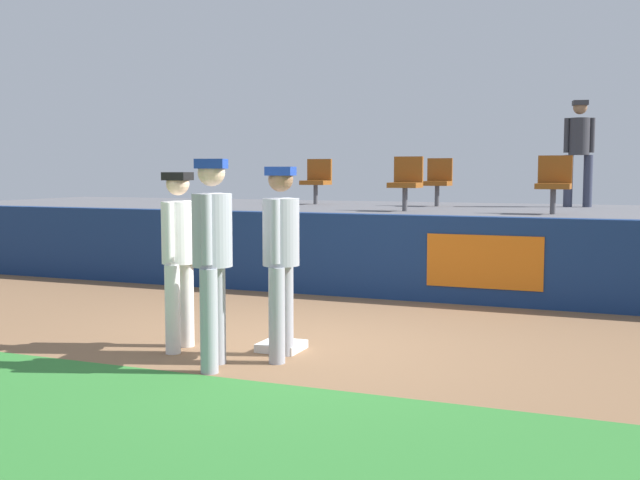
# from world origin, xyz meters

# --- Properties ---
(ground_plane) EXTENTS (60.00, 60.00, 0.00)m
(ground_plane) POSITION_xyz_m (0.00, 0.00, 0.00)
(ground_plane) COLOR brown
(grass_foreground_strip) EXTENTS (18.00, 2.80, 0.01)m
(grass_foreground_strip) POSITION_xyz_m (0.00, -2.56, 0.00)
(grass_foreground_strip) COLOR #2D722D
(grass_foreground_strip) RESTS_ON ground_plane
(first_base) EXTENTS (0.40, 0.40, 0.08)m
(first_base) POSITION_xyz_m (0.13, -0.05, 0.04)
(first_base) COLOR white
(first_base) RESTS_ON ground_plane
(player_fielder_home) EXTENTS (0.37, 0.56, 1.74)m
(player_fielder_home) POSITION_xyz_m (-0.80, -0.39, 1.00)
(player_fielder_home) COLOR white
(player_fielder_home) RESTS_ON ground_plane
(player_runner_visitor) EXTENTS (0.44, 0.50, 1.85)m
(player_runner_visitor) POSITION_xyz_m (-0.14, -0.90, 1.07)
(player_runner_visitor) COLOR #9EA3AD
(player_runner_visitor) RESTS_ON ground_plane
(player_coach_visitor) EXTENTS (0.39, 0.49, 1.79)m
(player_coach_visitor) POSITION_xyz_m (0.28, -0.37, 1.04)
(player_coach_visitor) COLOR #9EA3AD
(player_coach_visitor) RESTS_ON ground_plane
(field_wall) EXTENTS (18.00, 0.26, 1.16)m
(field_wall) POSITION_xyz_m (0.01, 3.31, 0.58)
(field_wall) COLOR navy
(field_wall) RESTS_ON ground_plane
(bleacher_platform) EXTENTS (18.00, 4.80, 1.13)m
(bleacher_platform) POSITION_xyz_m (0.00, 5.88, 0.57)
(bleacher_platform) COLOR #59595E
(bleacher_platform) RESTS_ON ground_plane
(seat_back_center) EXTENTS (0.44, 0.44, 0.84)m
(seat_back_center) POSITION_xyz_m (0.08, 6.55, 1.60)
(seat_back_center) COLOR #4C4C51
(seat_back_center) RESTS_ON bleacher_platform
(seat_back_left) EXTENTS (0.48, 0.44, 0.84)m
(seat_back_left) POSITION_xyz_m (-2.21, 6.55, 1.60)
(seat_back_left) COLOR #4C4C51
(seat_back_left) RESTS_ON bleacher_platform
(seat_front_center) EXTENTS (0.46, 0.44, 0.84)m
(seat_front_center) POSITION_xyz_m (0.02, 4.75, 1.60)
(seat_front_center) COLOR #4C4C51
(seat_front_center) RESTS_ON bleacher_platform
(seat_front_right) EXTENTS (0.48, 0.44, 0.84)m
(seat_front_right) POSITION_xyz_m (2.20, 4.75, 1.60)
(seat_front_right) COLOR #4C4C51
(seat_front_right) RESTS_ON bleacher_platform
(spectator_hooded) EXTENTS (0.50, 0.41, 1.81)m
(spectator_hooded) POSITION_xyz_m (2.37, 7.16, 2.18)
(spectator_hooded) COLOR #33384C
(spectator_hooded) RESTS_ON bleacher_platform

